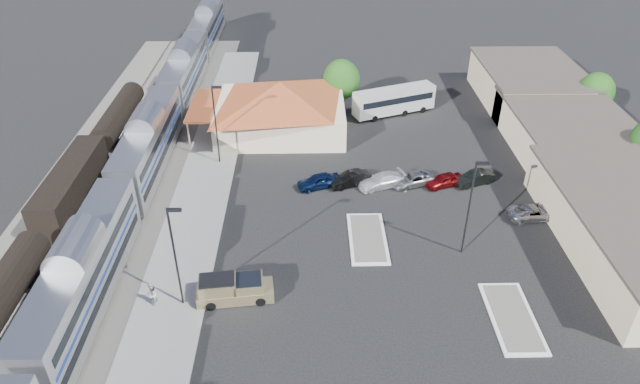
{
  "coord_description": "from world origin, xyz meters",
  "views": [
    {
      "loc": [
        -1.05,
        -38.59,
        31.15
      ],
      "look_at": [
        -0.19,
        5.51,
        2.8
      ],
      "focal_mm": 32.0,
      "sensor_mm": 36.0,
      "label": 1
    }
  ],
  "objects_px": {
    "station_depot": "(280,106)",
    "suv": "(534,213)",
    "pickup_truck": "(235,289)",
    "coach_bus": "(394,100)"
  },
  "relations": [
    {
      "from": "suv",
      "to": "coach_bus",
      "type": "height_order",
      "value": "coach_bus"
    },
    {
      "from": "suv",
      "to": "pickup_truck",
      "type": "bearing_deg",
      "value": 105.52
    },
    {
      "from": "pickup_truck",
      "to": "station_depot",
      "type": "bearing_deg",
      "value": -10.95
    },
    {
      "from": "pickup_truck",
      "to": "suv",
      "type": "height_order",
      "value": "pickup_truck"
    },
    {
      "from": "pickup_truck",
      "to": "coach_bus",
      "type": "bearing_deg",
      "value": -32.51
    },
    {
      "from": "suv",
      "to": "coach_bus",
      "type": "distance_m",
      "value": 25.54
    },
    {
      "from": "pickup_truck",
      "to": "coach_bus",
      "type": "xyz_separation_m",
      "value": [
        16.63,
        33.7,
        1.01
      ]
    },
    {
      "from": "pickup_truck",
      "to": "suv",
      "type": "xyz_separation_m",
      "value": [
        26.83,
        10.32,
        -0.3
      ]
    },
    {
      "from": "station_depot",
      "to": "suv",
      "type": "relative_size",
      "value": 3.85
    },
    {
      "from": "station_depot",
      "to": "suv",
      "type": "height_order",
      "value": "station_depot"
    }
  ]
}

